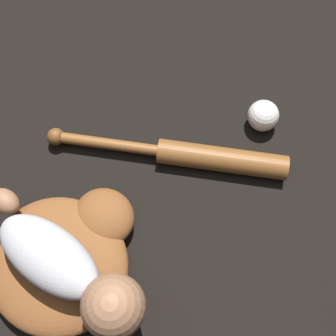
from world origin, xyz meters
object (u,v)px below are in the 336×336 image
at_px(baseball_glove, 66,256).
at_px(baseball, 263,116).
at_px(baby_figure, 70,272).
at_px(baseball_bat, 196,156).

bearing_deg(baseball_glove, baseball, 74.82).
distance_m(baby_figure, baseball, 0.55).
distance_m(baseball_glove, baseball, 0.53).
bearing_deg(baseball_bat, baby_figure, -93.91).
height_order(baby_figure, baseball_bat, baby_figure).
bearing_deg(baseball_bat, baseball, 69.80).
height_order(baseball_glove, baby_figure, baby_figure).
distance_m(baseball_glove, baby_figure, 0.10).
distance_m(baseball_glove, baseball_bat, 0.35).
height_order(baseball_bat, baseball, baseball).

